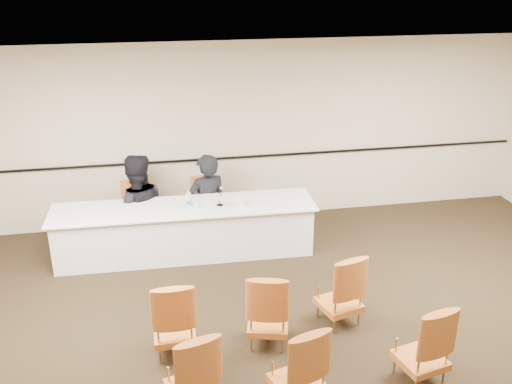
# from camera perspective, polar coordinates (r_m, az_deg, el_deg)

# --- Properties ---
(floor) EXTENTS (10.00, 10.00, 0.00)m
(floor) POSITION_cam_1_polar(r_m,az_deg,el_deg) (6.60, 4.36, -16.83)
(floor) COLOR black
(floor) RESTS_ON ground
(ceiling) EXTENTS (10.00, 10.00, 0.00)m
(ceiling) POSITION_cam_1_polar(r_m,az_deg,el_deg) (5.26, 5.32, 9.47)
(ceiling) COLOR white
(ceiling) RESTS_ON ground
(wall_back) EXTENTS (10.00, 0.04, 3.00)m
(wall_back) POSITION_cam_1_polar(r_m,az_deg,el_deg) (9.42, -1.64, 5.89)
(wall_back) COLOR beige
(wall_back) RESTS_ON ground
(wall_rail) EXTENTS (9.80, 0.04, 0.03)m
(wall_rail) POSITION_cam_1_polar(r_m,az_deg,el_deg) (9.50, -1.57, 3.51)
(wall_rail) COLOR black
(wall_rail) RESTS_ON wall_back
(panel_table) EXTENTS (3.90, 0.98, 0.78)m
(panel_table) POSITION_cam_1_polar(r_m,az_deg,el_deg) (8.62, -7.09, -3.83)
(panel_table) COLOR white
(panel_table) RESTS_ON ground
(panelist_main) EXTENTS (0.77, 0.61, 1.85)m
(panelist_main) POSITION_cam_1_polar(r_m,az_deg,el_deg) (9.13, -4.89, -1.75)
(panelist_main) COLOR black
(panelist_main) RESTS_ON ground
(panelist_main_chair) EXTENTS (0.51, 0.51, 0.95)m
(panelist_main_chair) POSITION_cam_1_polar(r_m,az_deg,el_deg) (9.12, -4.90, -1.62)
(panelist_main_chair) COLOR #B86321
(panelist_main_chair) RESTS_ON ground
(panelist_second) EXTENTS (1.04, 0.85, 1.97)m
(panelist_second) POSITION_cam_1_polar(r_m,az_deg,el_deg) (9.13, -11.76, -2.21)
(panelist_second) COLOR black
(panelist_second) RESTS_ON ground
(panelist_second_chair) EXTENTS (0.51, 0.51, 0.95)m
(panelist_second_chair) POSITION_cam_1_polar(r_m,az_deg,el_deg) (9.11, -11.78, -2.05)
(panelist_second_chair) COLOR #B86321
(panelist_second_chair) RESTS_ON ground
(papers) EXTENTS (0.32, 0.25, 0.00)m
(papers) POSITION_cam_1_polar(r_m,az_deg,el_deg) (8.42, -3.18, -1.43)
(papers) COLOR silver
(papers) RESTS_ON panel_table
(microphone) EXTENTS (0.15, 0.20, 0.26)m
(microphone) POSITION_cam_1_polar(r_m,az_deg,el_deg) (8.39, -3.65, -0.57)
(microphone) COLOR black
(microphone) RESTS_ON panel_table
(water_bottle) EXTENTS (0.09, 0.09, 0.24)m
(water_bottle) POSITION_cam_1_polar(r_m,az_deg,el_deg) (8.42, -6.75, -0.66)
(water_bottle) COLOR teal
(water_bottle) RESTS_ON panel_table
(drinking_glass) EXTENTS (0.09, 0.09, 0.10)m
(drinking_glass) POSITION_cam_1_polar(r_m,az_deg,el_deg) (8.35, -5.98, -1.35)
(drinking_glass) COLOR white
(drinking_glass) RESTS_ON panel_table
(coffee_cup) EXTENTS (0.10, 0.10, 0.12)m
(coffee_cup) POSITION_cam_1_polar(r_m,az_deg,el_deg) (8.39, -1.50, -1.04)
(coffee_cup) COLOR white
(coffee_cup) RESTS_ON panel_table
(aud_chair_front_left) EXTENTS (0.50, 0.50, 0.95)m
(aud_chair_front_left) POSITION_cam_1_polar(r_m,az_deg,el_deg) (6.55, -8.25, -12.20)
(aud_chair_front_left) COLOR #B86321
(aud_chair_front_left) RESTS_ON ground
(aud_chair_front_mid) EXTENTS (0.61, 0.61, 0.95)m
(aud_chair_front_mid) POSITION_cam_1_polar(r_m,az_deg,el_deg) (6.63, 1.22, -11.48)
(aud_chair_front_mid) COLOR #B86321
(aud_chair_front_mid) RESTS_ON ground
(aud_chair_front_right) EXTENTS (0.62, 0.62, 0.95)m
(aud_chair_front_right) POSITION_cam_1_polar(r_m,az_deg,el_deg) (7.05, 8.36, -9.50)
(aud_chair_front_right) COLOR #B86321
(aud_chair_front_right) RESTS_ON ground
(aud_chair_back_left) EXTENTS (0.62, 0.62, 0.95)m
(aud_chair_back_left) POSITION_cam_1_polar(r_m,az_deg,el_deg) (5.80, -6.45, -17.32)
(aud_chair_back_left) COLOR #B86321
(aud_chair_back_left) RESTS_ON ground
(aud_chair_back_mid) EXTENTS (0.62, 0.62, 0.95)m
(aud_chair_back_mid) POSITION_cam_1_polar(r_m,az_deg,el_deg) (5.85, 4.19, -16.83)
(aud_chair_back_mid) COLOR #B86321
(aud_chair_back_mid) RESTS_ON ground
(aud_chair_back_right) EXTENTS (0.60, 0.60, 0.95)m
(aud_chair_back_right) POSITION_cam_1_polar(r_m,az_deg,el_deg) (6.35, 16.30, -14.19)
(aud_chair_back_right) COLOR #B86321
(aud_chair_back_right) RESTS_ON ground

